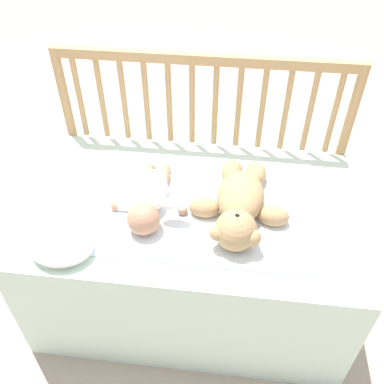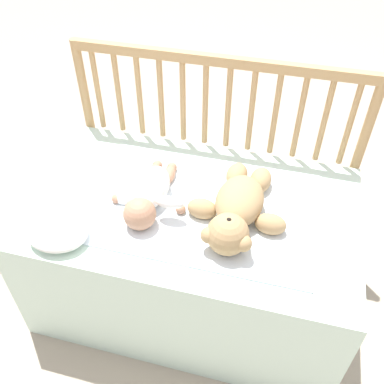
# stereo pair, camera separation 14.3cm
# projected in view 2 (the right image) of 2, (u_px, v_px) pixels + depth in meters

# --- Properties ---
(ground_plane) EXTENTS (12.00, 12.00, 0.00)m
(ground_plane) POSITION_uv_depth(u_px,v_px,m) (192.00, 290.00, 1.82)
(ground_plane) COLOR tan
(crib_mattress) EXTENTS (1.14, 0.70, 0.51)m
(crib_mattress) POSITION_uv_depth(u_px,v_px,m) (192.00, 252.00, 1.65)
(crib_mattress) COLOR silver
(crib_mattress) RESTS_ON ground_plane
(crib_rail) EXTENTS (1.14, 0.04, 0.88)m
(crib_rail) POSITION_uv_depth(u_px,v_px,m) (216.00, 119.00, 1.66)
(crib_rail) COLOR tan
(crib_rail) RESTS_ON ground_plane
(blanket) EXTENTS (0.79, 0.52, 0.01)m
(blanket) POSITION_uv_depth(u_px,v_px,m) (200.00, 205.00, 1.47)
(blanket) COLOR white
(blanket) RESTS_ON crib_mattress
(teddy_bear) EXTENTS (0.33, 0.43, 0.13)m
(teddy_bear) POSITION_uv_depth(u_px,v_px,m) (237.00, 208.00, 1.38)
(teddy_bear) COLOR tan
(teddy_bear) RESTS_ON crib_mattress
(baby) EXTENTS (0.27, 0.36, 0.11)m
(baby) POSITION_uv_depth(u_px,v_px,m) (150.00, 194.00, 1.45)
(baby) COLOR white
(baby) RESTS_ON crib_mattress
(small_pillow) EXTENTS (0.20, 0.16, 0.06)m
(small_pillow) POSITION_uv_depth(u_px,v_px,m) (58.00, 232.00, 1.34)
(small_pillow) COLOR white
(small_pillow) RESTS_ON crib_mattress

